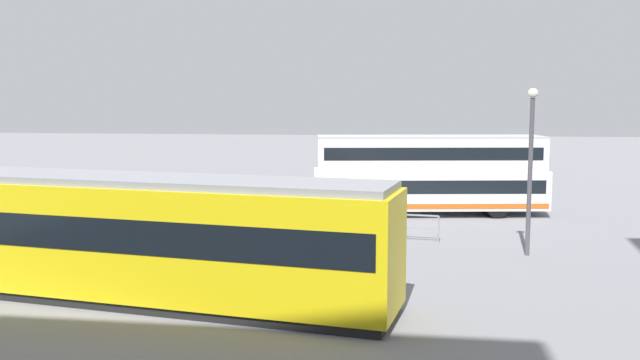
% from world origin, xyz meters
% --- Properties ---
extents(ground_plane, '(160.00, 160.00, 0.00)m').
position_xyz_m(ground_plane, '(0.00, 0.00, 0.00)').
color(ground_plane, gray).
extents(double_decker_bus, '(11.52, 4.23, 3.89)m').
position_xyz_m(double_decker_bus, '(-3.51, -1.80, 2.00)').
color(double_decker_bus, white).
rests_on(double_decker_bus, ground).
extents(tram_yellow, '(13.85, 4.69, 3.49)m').
position_xyz_m(tram_yellow, '(4.35, 13.73, 1.81)').
color(tram_yellow, yellow).
rests_on(tram_yellow, ground).
extents(pedestrian_near_railing, '(0.45, 0.45, 1.68)m').
position_xyz_m(pedestrian_near_railing, '(4.70, 6.56, 0.97)').
color(pedestrian_near_railing, '#33384C').
rests_on(pedestrian_near_railing, ground).
extents(pedestrian_railing, '(8.95, 1.09, 1.08)m').
position_xyz_m(pedestrian_railing, '(0.68, 4.25, 0.75)').
color(pedestrian_railing, gray).
rests_on(pedestrian_railing, ground).
extents(info_sign, '(0.97, 0.29, 2.34)m').
position_xyz_m(info_sign, '(5.85, 4.95, 1.60)').
color(info_sign, slate).
rests_on(info_sign, ground).
extents(street_lamp, '(0.36, 0.36, 6.00)m').
position_xyz_m(street_lamp, '(-6.86, 6.56, 3.56)').
color(street_lamp, '#4C4C51').
rests_on(street_lamp, ground).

